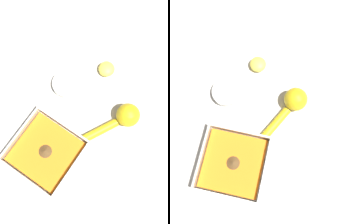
# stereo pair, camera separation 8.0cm
# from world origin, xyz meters

# --- Properties ---
(ground_plane) EXTENTS (4.00, 4.00, 0.00)m
(ground_plane) POSITION_xyz_m (0.00, 0.00, 0.00)
(ground_plane) COLOR beige
(square_dish) EXTENTS (0.19, 0.19, 0.05)m
(square_dish) POSITION_xyz_m (0.02, 0.02, 0.02)
(square_dish) COLOR silver
(square_dish) RESTS_ON ground_plane
(spice_bowl) EXTENTS (0.09, 0.09, 0.03)m
(spice_bowl) POSITION_xyz_m (0.09, -0.19, 0.01)
(spice_bowl) COLOR silver
(spice_bowl) RESTS_ON ground_plane
(lemon_squeezer) EXTENTS (0.12, 0.17, 0.07)m
(lemon_squeezer) POSITION_xyz_m (-0.12, -0.20, 0.03)
(lemon_squeezer) COLOR yellow
(lemon_squeezer) RESTS_ON ground_plane
(lemon_half) EXTENTS (0.05, 0.05, 0.03)m
(lemon_half) POSITION_xyz_m (0.02, -0.31, 0.01)
(lemon_half) COLOR #EFDB4C
(lemon_half) RESTS_ON ground_plane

